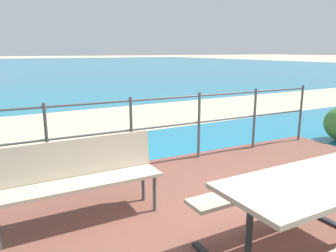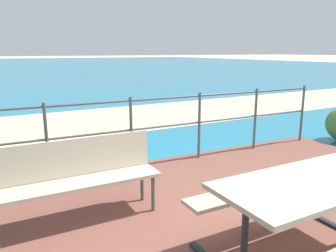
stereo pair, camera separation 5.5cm
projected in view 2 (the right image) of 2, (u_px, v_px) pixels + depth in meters
ground_plane at (277, 241)px, 3.18m from camera, size 240.00×240.00×0.00m
patio_paving at (278, 238)px, 3.17m from camera, size 6.40×5.20×0.06m
sea_water at (21, 67)px, 37.95m from camera, size 90.00×90.00×0.01m
beach_strip at (100, 120)px, 8.68m from camera, size 54.09×5.39×0.01m
picnic_table at (314, 199)px, 2.63m from camera, size 1.70×1.41×0.75m
park_bench at (76, 173)px, 3.40m from camera, size 1.71×0.45×0.84m
railing_fence at (167, 121)px, 5.08m from camera, size 5.94×0.04×1.09m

